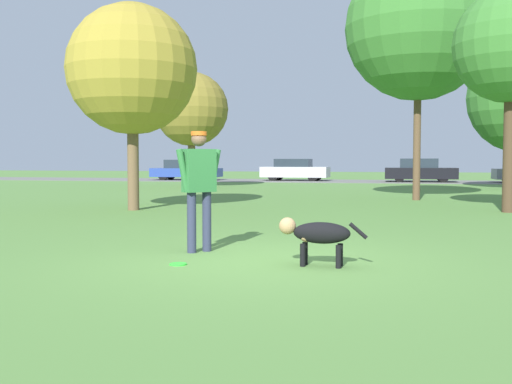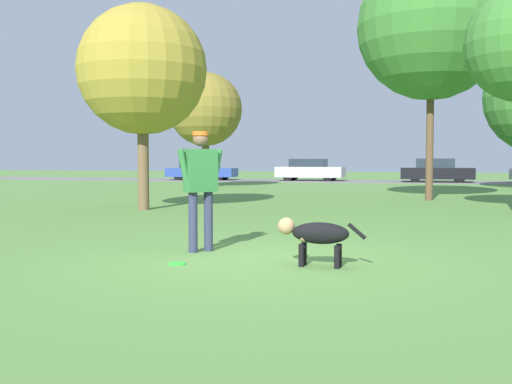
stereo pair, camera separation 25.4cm
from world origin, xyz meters
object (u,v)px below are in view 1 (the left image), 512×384
tree_near_right (512,46)px  tree_mid_center (419,27)px  dog (316,234)px  frisbee (178,264)px  person (199,180)px  tree_far_left (191,109)px  parked_car_silver (295,170)px  parked_car_black (420,171)px  parked_car_blue (186,170)px  tree_near_left (132,70)px

tree_near_right → tree_mid_center: bearing=116.1°
dog → frisbee: 1.79m
person → tree_far_left: (-6.94, 19.53, 2.74)m
dog → parked_car_silver: 30.97m
tree_near_right → tree_far_left: bearing=137.3°
dog → tree_near_right: bearing=-110.2°
parked_car_silver → parked_car_black: (7.75, -0.50, -0.01)m
parked_car_blue → parked_car_black: parked_car_black is taller
tree_mid_center → parked_car_silver: tree_mid_center is taller
tree_far_left → parked_car_silver: bearing=71.6°
tree_near_left → tree_far_left: bearing=102.6°
person → parked_car_black: person is taller
frisbee → tree_near_right: size_ratio=0.04×
tree_far_left → tree_mid_center: (10.37, -7.19, 1.89)m
dog → parked_car_blue: (-12.59, 30.17, 0.25)m
frisbee → parked_car_blue: bearing=109.6°
parked_car_silver → dog: bearing=-77.4°
parked_car_black → parked_car_blue: bearing=179.0°
tree_far_left → tree_near_left: 13.34m
person → tree_near_right: tree_near_right is taller
tree_near_left → parked_car_blue: bearing=106.5°
tree_far_left → tree_near_left: bearing=-77.4°
tree_mid_center → parked_car_silver: bearing=111.8°
tree_far_left → parked_car_blue: tree_far_left is taller
person → frisbee: size_ratio=7.79×
tree_mid_center → tree_far_left: bearing=145.3°
tree_near_left → parked_car_black: tree_near_left is taller
dog → tree_near_left: size_ratio=0.21×
tree_near_right → person: bearing=-124.7°
tree_far_left → parked_car_silver: 11.20m
person → tree_near_left: (-4.02, 6.51, 2.65)m
tree_mid_center → parked_car_black: 17.65m
frisbee → parked_car_silver: bearing=96.7°
parked_car_blue → parked_car_silver: bearing=0.0°
person → parked_car_black: (4.20, 29.25, -0.36)m
tree_mid_center → parked_car_blue: bearing=129.8°
parked_car_black → tree_near_right: bearing=-86.8°
tree_far_left → parked_car_black: 15.11m
tree_near_left → parked_car_blue: tree_near_left is taller
dog → parked_car_black: 30.11m
tree_near_left → parked_car_blue: (-6.78, 22.89, -3.03)m
tree_far_left → parked_car_black: (11.14, 9.72, -3.10)m
tree_near_right → parked_car_black: 21.56m
dog → parked_car_blue: bearing=-64.4°
parked_car_silver → parked_car_black: parked_car_black is taller
dog → tree_near_right: 10.26m
tree_mid_center → parked_car_silver: 19.40m
parked_car_blue → parked_car_black: (15.00, -0.15, 0.02)m
person → dog: size_ratio=1.55×
tree_mid_center → parked_car_black: bearing=87.4°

